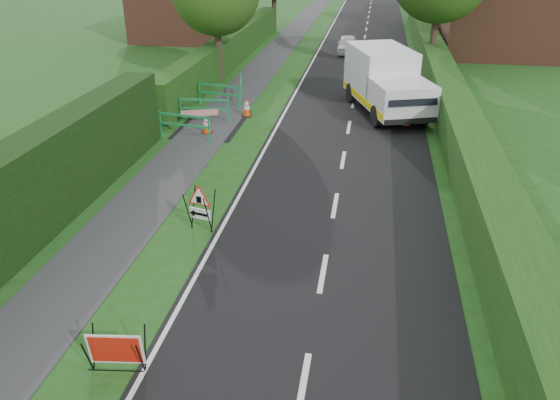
{
  "coord_description": "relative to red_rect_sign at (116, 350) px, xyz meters",
  "views": [
    {
      "loc": [
        3.29,
        -9.5,
        7.09
      ],
      "look_at": [
        1.2,
        2.73,
        0.95
      ],
      "focal_mm": 35.0,
      "sensor_mm": 36.0,
      "label": 1
    }
  ],
  "objects": [
    {
      "name": "ped_barrier_2",
      "position": [
        -2.62,
        16.28,
        0.15
      ],
      "size": [
        2.09,
        0.81,
        1.0
      ],
      "rotation": [
        0.0,
        0.0,
        -0.23
      ],
      "color": "#167D40",
      "rests_on": "ground"
    },
    {
      "name": "works_van",
      "position": [
        4.65,
        16.67,
        0.9
      ],
      "size": [
        3.94,
        6.06,
        2.59
      ],
      "rotation": [
        0.0,
        0.0,
        0.34
      ],
      "color": "silver",
      "rests_on": "ground"
    },
    {
      "name": "hedge_east",
      "position": [
        7.3,
        18.69,
        -0.48
      ],
      "size": [
        1.2,
        50.0,
        1.5
      ],
      "primitive_type": "cube",
      "color": "#14380F",
      "rests_on": "ground"
    },
    {
      "name": "hatchback_car",
      "position": [
        2.35,
        29.12,
        0.06
      ],
      "size": [
        1.37,
        3.17,
        1.07
      ],
      "primitive_type": "imported",
      "rotation": [
        0.0,
        0.0,
        0.04
      ],
      "color": "white",
      "rests_on": "ground"
    },
    {
      "name": "traffic_cone_2",
      "position": [
        5.41,
        18.21,
        -0.08
      ],
      "size": [
        0.38,
        0.38,
        0.79
      ],
      "color": "black",
      "rests_on": "ground"
    },
    {
      "name": "traffic_cone_3",
      "position": [
        -2.1,
        12.58,
        -0.08
      ],
      "size": [
        0.38,
        0.38,
        0.79
      ],
      "color": "black",
      "rests_on": "ground"
    },
    {
      "name": "ped_barrier_0",
      "position": [
        -2.73,
        11.82,
        0.15
      ],
      "size": [
        2.09,
        0.64,
        1.0
      ],
      "rotation": [
        0.0,
        0.0,
        -0.14
      ],
      "color": "#167D40",
      "rests_on": "ground"
    },
    {
      "name": "traffic_cone_4",
      "position": [
        -1.06,
        14.99,
        -0.08
      ],
      "size": [
        0.38,
        0.38,
        0.79
      ],
      "color": "black",
      "rests_on": "ground"
    },
    {
      "name": "footpath",
      "position": [
        -2.2,
        37.69,
        -0.47
      ],
      "size": [
        2.0,
        90.0,
        0.02
      ],
      "primitive_type": "cube",
      "color": "#2D2D30",
      "rests_on": "ground"
    },
    {
      "name": "ped_barrier_1",
      "position": [
        -2.59,
        13.97,
        0.15
      ],
      "size": [
        2.07,
        0.43,
        1.0
      ],
      "rotation": [
        0.0,
        0.0,
        0.04
      ],
      "color": "#167D40",
      "rests_on": "ground"
    },
    {
      "name": "traffic_cone_0",
      "position": [
        5.56,
        14.84,
        -0.08
      ],
      "size": [
        0.38,
        0.38,
        0.79
      ],
      "color": "black",
      "rests_on": "ground"
    },
    {
      "name": "hedge_west_far",
      "position": [
        -4.2,
        24.69,
        -0.48
      ],
      "size": [
        1.0,
        24.0,
        1.8
      ],
      "primitive_type": "cube",
      "color": "#14380F",
      "rests_on": "ground"
    },
    {
      "name": "ped_barrier_3",
      "position": [
        -1.86,
        17.39,
        0.15
      ],
      "size": [
        0.8,
        2.09,
        1.0
      ],
      "rotation": [
        0.0,
        0.0,
        1.79
      ],
      "color": "#167D40",
      "rests_on": "ground"
    },
    {
      "name": "ground",
      "position": [
        0.8,
        2.69,
        -0.48
      ],
      "size": [
        120.0,
        120.0,
        0.0
      ],
      "primitive_type": "plane",
      "color": "#1B4614",
      "rests_on": "ground"
    },
    {
      "name": "house_east_a",
      "position": [
        11.8,
        30.69,
        2.42
      ],
      "size": [
        7.5,
        7.4,
        7.88
      ],
      "color": "brown",
      "rests_on": "ground"
    },
    {
      "name": "redwhite_plank",
      "position": [
        -2.72,
        13.7,
        -0.48
      ],
      "size": [
        1.44,
        0.5,
        0.25
      ],
      "primitive_type": "cube",
      "rotation": [
        0.0,
        0.0,
        0.31
      ],
      "color": "red",
      "rests_on": "ground"
    },
    {
      "name": "triangle_sign",
      "position": [
        -0.08,
        5.17,
        0.29
      ],
      "size": [
        0.91,
        0.91,
        1.11
      ],
      "rotation": [
        0.0,
        0.0,
        -0.24
      ],
      "color": "black",
      "rests_on": "ground"
    },
    {
      "name": "road_surface",
      "position": [
        3.3,
        37.69,
        -0.47
      ],
      "size": [
        6.0,
        90.0,
        0.02
      ],
      "primitive_type": "cube",
      "color": "black",
      "rests_on": "ground"
    },
    {
      "name": "hedge_west_near",
      "position": [
        -4.2,
        2.69,
        -0.48
      ],
      "size": [
        1.1,
        18.0,
        2.5
      ],
      "primitive_type": "cube",
      "color": "black",
      "rests_on": "ground"
    },
    {
      "name": "traffic_cone_1",
      "position": [
        5.79,
        16.07,
        -0.08
      ],
      "size": [
        0.38,
        0.38,
        0.79
      ],
      "color": "black",
      "rests_on": "ground"
    },
    {
      "name": "red_rect_sign",
      "position": [
        0.0,
        0.0,
        0.0
      ],
      "size": [
        1.03,
        0.71,
        0.83
      ],
      "rotation": [
        0.0,
        0.0,
        0.13
      ],
      "color": "black",
      "rests_on": "ground"
    }
  ]
}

